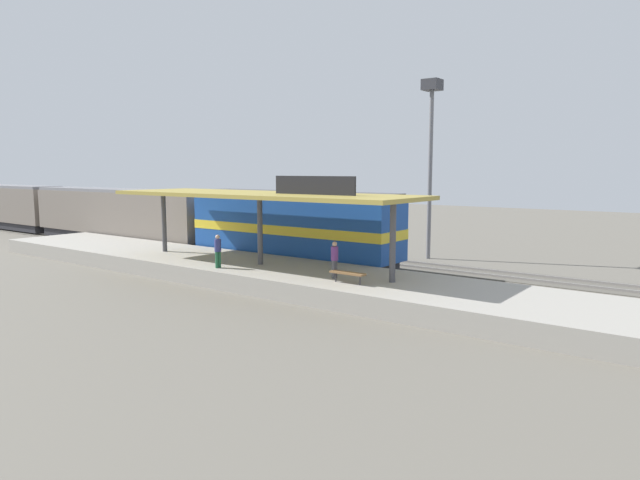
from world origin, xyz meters
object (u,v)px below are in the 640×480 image
object	(u,v)px
light_mast	(431,131)
passenger_carriage_front	(119,215)
person_walking	(335,258)
platform_bench	(348,273)
passenger_carriage_rear	(0,205)
person_waiting	(218,249)
locomotive	(292,227)

from	to	relation	value
light_mast	passenger_carriage_front	bearing A→B (deg)	108.45
person_walking	light_mast	bearing A→B (deg)	7.17
platform_bench	passenger_carriage_front	bearing A→B (deg)	77.10
light_mast	person_walking	bearing A→B (deg)	-172.83
passenger_carriage_rear	person_waiting	xyz separation A→B (m)	(-6.69, -39.44, -0.46)
passenger_carriage_rear	person_waiting	bearing A→B (deg)	-99.63
platform_bench	locomotive	world-z (taller)	locomotive
platform_bench	passenger_carriage_front	world-z (taller)	passenger_carriage_front
person_walking	locomotive	bearing A→B (deg)	52.63
light_mast	passenger_carriage_rear	bearing A→B (deg)	100.01
locomotive	light_mast	bearing A→B (deg)	-34.58
person_waiting	person_walking	distance (m)	6.52
light_mast	locomotive	bearing A→B (deg)	145.42
locomotive	person_walking	size ratio (longest dim) A/B	8.44
platform_bench	passenger_carriage_rear	size ratio (longest dim) A/B	0.08
passenger_carriage_front	passenger_carriage_rear	xyz separation A→B (m)	(0.00, 20.80, 0.00)
person_walking	passenger_carriage_front	bearing A→B (deg)	77.89
passenger_carriage_front	light_mast	distance (m)	25.38
platform_bench	passenger_carriage_front	xyz separation A→B (m)	(6.00, 26.19, 0.97)
passenger_carriage_rear	light_mast	distance (m)	45.27
locomotive	person_walking	distance (m)	8.87
platform_bench	locomotive	bearing A→B (deg)	53.79
person_walking	platform_bench	bearing A→B (deg)	-118.46
passenger_carriage_front	person_waiting	world-z (taller)	passenger_carriage_front
light_mast	person_waiting	world-z (taller)	light_mast
locomotive	light_mast	xyz separation A→B (m)	(7.80, -5.38, 5.99)
person_waiting	passenger_carriage_front	bearing A→B (deg)	70.26
passenger_carriage_front	person_walking	xyz separation A→B (m)	(-5.37, -25.03, -0.46)
locomotive	passenger_carriage_front	world-z (taller)	locomotive
person_waiting	platform_bench	bearing A→B (deg)	-84.77
platform_bench	person_walking	world-z (taller)	person_walking
passenger_carriage_front	light_mast	world-z (taller)	light_mast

